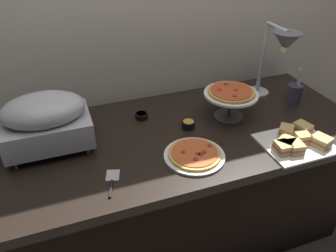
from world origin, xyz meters
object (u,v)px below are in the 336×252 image
pizza_plate_front (194,155)px  pizza_plate_center (231,95)px  chafing_dish (46,120)px  sauce_cup_far (141,116)px  heat_lamp (281,48)px  sauce_cup_near (188,124)px  serving_spatula (112,182)px  sandwich_platter (297,141)px  utensil_holder (294,93)px

pizza_plate_front → pizza_plate_center: (0.32, 0.27, 0.12)m
chafing_dish → sauce_cup_far: bearing=12.8°
heat_lamp → pizza_plate_front: (-0.63, -0.31, -0.33)m
heat_lamp → pizza_plate_center: (-0.30, -0.05, -0.21)m
sauce_cup_near → serving_spatula: sauce_cup_near is taller
pizza_plate_center → pizza_plate_front: bearing=-140.6°
serving_spatula → sauce_cup_far: bearing=59.9°
sauce_cup_far → chafing_dish: bearing=-167.2°
pizza_plate_center → sandwich_platter: pizza_plate_center is taller
sandwich_platter → utensil_holder: size_ratio=1.44×
chafing_dish → utensil_holder: bearing=-0.9°
chafing_dish → sauce_cup_far: size_ratio=5.72×
chafing_dish → sauce_cup_near: (0.68, -0.07, -0.14)m
chafing_dish → utensil_holder: (1.37, -0.02, -0.10)m
pizza_plate_center → serving_spatula: size_ratio=1.68×
pizza_plate_center → sandwich_platter: (0.18, -0.35, -0.11)m
heat_lamp → pizza_plate_center: heat_lamp is taller
sandwich_platter → serving_spatula: 0.90m
heat_lamp → utensil_holder: size_ratio=1.92×
heat_lamp → sauce_cup_far: bearing=172.6°
sauce_cup_near → heat_lamp: bearing=7.8°
serving_spatula → utensil_holder: bearing=15.4°
sandwich_platter → sauce_cup_far: sandwich_platter is taller
sauce_cup_far → utensil_holder: bearing=-8.2°
utensil_holder → serving_spatula: 1.20m
pizza_plate_front → sauce_cup_near: size_ratio=4.12×
pizza_plate_center → serving_spatula: (-0.72, -0.30, -0.13)m
heat_lamp → pizza_plate_center: bearing=-171.3°
utensil_holder → sandwich_platter: bearing=-125.5°
heat_lamp → serving_spatula: size_ratio=2.57×
chafing_dish → heat_lamp: heat_lamp is taller
sauce_cup_near → utensil_holder: (0.69, 0.05, 0.04)m
heat_lamp → sauce_cup_far: (-0.76, 0.10, -0.32)m
pizza_plate_front → sandwich_platter: 0.51m
pizza_plate_center → sauce_cup_far: bearing=162.4°
heat_lamp → chafing_dish: bearing=-179.5°
heat_lamp → sauce_cup_near: bearing=-172.2°
pizza_plate_front → sauce_cup_far: size_ratio=4.13×
heat_lamp → pizza_plate_center: 0.37m
heat_lamp → sauce_cup_far: 0.83m
chafing_dish → serving_spatula: chafing_dish is taller
sauce_cup_far → utensil_holder: 0.90m
serving_spatula → sauce_cup_near: bearing=30.5°
sandwich_platter → serving_spatula: (-0.89, 0.05, -0.02)m
pizza_plate_center → utensil_holder: utensil_holder is taller
heat_lamp → serving_spatula: bearing=-161.1°
pizza_plate_front → chafing_dish: bearing=153.8°
utensil_holder → serving_spatula: utensil_holder is taller
sandwich_platter → sauce_cup_near: bearing=143.5°
heat_lamp → sauce_cup_near: 0.65m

